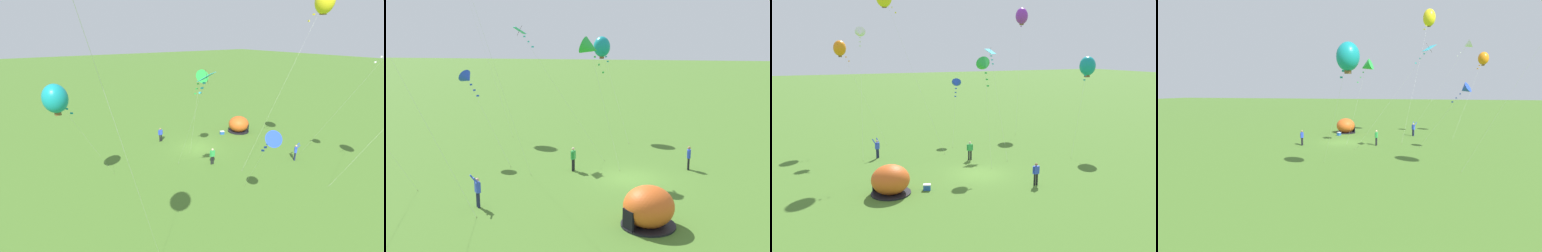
% 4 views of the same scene
% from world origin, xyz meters
% --- Properties ---
extents(ground_plane, '(300.00, 300.00, 0.00)m').
position_xyz_m(ground_plane, '(0.00, 0.00, 0.00)').
color(ground_plane, '#477028').
extents(popup_tent, '(2.81, 2.81, 2.10)m').
position_xyz_m(popup_tent, '(-7.64, -1.33, 1.00)').
color(popup_tent, '#D8591E').
rests_on(popup_tent, ground).
extents(cooler_box, '(0.63, 0.53, 0.44)m').
position_xyz_m(cooler_box, '(-5.09, -1.70, 0.22)').
color(cooler_box, '#2659B2').
rests_on(cooler_box, ground).
extents(person_near_tent, '(0.59, 0.25, 1.72)m').
position_xyz_m(person_near_tent, '(2.73, -4.00, 0.96)').
color(person_near_tent, black).
rests_on(person_near_tent, ground).
extents(person_far_back, '(0.71, 0.69, 1.89)m').
position_xyz_m(person_far_back, '(-6.71, 8.17, 1.00)').
color(person_far_back, '#1E2347').
rests_on(person_far_back, ground).
extents(person_watching_sky, '(0.58, 0.31, 1.72)m').
position_xyz_m(person_watching_sky, '(1.03, 4.14, 0.96)').
color(person_watching_sky, black).
rests_on(person_watching_sky, ground).
extents(kite_white, '(2.04, 7.59, 12.45)m').
position_xyz_m(kite_white, '(-6.76, 14.55, 11.77)').
color(kite_white, silver).
rests_on(kite_white, ground).
extents(kite_teal, '(4.82, 3.81, 9.43)m').
position_xyz_m(kite_teal, '(13.96, 3.72, 8.44)').
color(kite_teal, silver).
rests_on(kite_teal, ground).
extents(kite_blue, '(2.88, 4.80, 6.92)m').
position_xyz_m(kite_blue, '(3.34, 12.88, 6.27)').
color(kite_blue, silver).
rests_on(kite_blue, ground).
extents(kite_yellow, '(5.52, 3.63, 15.99)m').
position_xyz_m(kite_yellow, '(-5.18, 9.73, 14.93)').
color(kite_yellow, silver).
rests_on(kite_yellow, ground).
extents(kite_cyan, '(2.54, 7.76, 10.34)m').
position_xyz_m(kite_cyan, '(5.72, 9.13, 9.64)').
color(kite_cyan, silver).
rests_on(kite_cyan, ground).
extents(kite_green, '(1.46, 3.11, 9.46)m').
position_xyz_m(kite_green, '(1.94, 3.10, 8.67)').
color(kite_green, silver).
rests_on(kite_green, ground).
extents(kite_orange, '(4.56, 4.63, 11.08)m').
position_xyz_m(kite_orange, '(-8.64, 16.89, 10.24)').
color(kite_orange, silver).
rests_on(kite_orange, ground).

